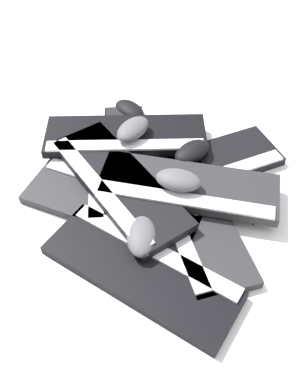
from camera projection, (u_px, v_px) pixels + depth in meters
The scene contains 15 objects.
ground_plane at pixel (148, 204), 1.07m from camera, with size 3.20×3.20×0.00m, color white.
keyboard_0 at pixel (141, 271), 0.93m from camera, with size 0.27×0.46×0.03m.
keyboard_1 at pixel (193, 215), 1.03m from camera, with size 0.45×0.36×0.03m.
keyboard_2 at pixel (201, 167), 1.14m from camera, with size 0.40×0.43×0.03m.
keyboard_3 at pixel (118, 160), 1.16m from camera, with size 0.46×0.29×0.03m.
keyboard_4 at pixel (113, 204), 1.05m from camera, with size 0.20×0.45×0.03m.
keyboard_5 at pixel (126, 136), 1.18m from camera, with size 0.28×0.46×0.03m.
keyboard_6 at pixel (118, 183), 1.06m from camera, with size 0.39×0.44×0.03m.
keyboard_7 at pixel (188, 187), 1.05m from camera, with size 0.18×0.45×0.03m.
mouse_0 at pixel (192, 152), 1.13m from camera, with size 0.11×0.07×0.04m, color black.
mouse_1 at pixel (142, 236), 0.94m from camera, with size 0.11×0.07×0.04m, color #4C4C51.
mouse_2 at pixel (130, 110), 1.29m from camera, with size 0.11×0.07×0.04m, color black.
mouse_3 at pixel (133, 129), 1.14m from camera, with size 0.11×0.07×0.04m, color #4C4C51.
mouse_4 at pixel (178, 180), 1.02m from camera, with size 0.11×0.07×0.04m, color #4C4C51.
cable_0 at pixel (203, 181), 1.12m from camera, with size 0.25×0.23×0.01m.
Camera 1 is at (0.66, 0.21, 0.82)m, focal length 40.00 mm.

